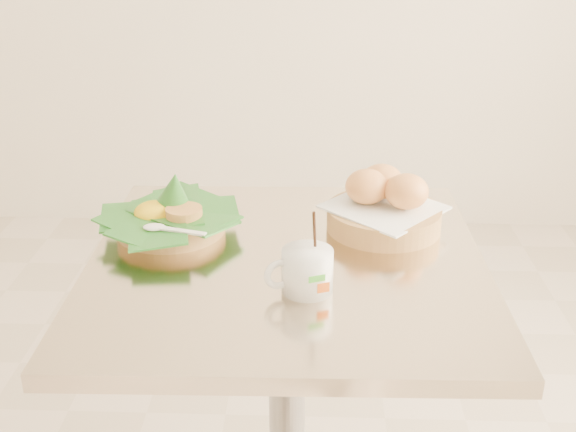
{
  "coord_description": "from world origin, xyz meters",
  "views": [
    {
      "loc": [
        0.24,
        -1.18,
        1.33
      ],
      "look_at": [
        0.19,
        -0.01,
        0.82
      ],
      "focal_mm": 45.0,
      "sensor_mm": 36.0,
      "label": 1
    }
  ],
  "objects_px": {
    "rice_basket": "(170,214)",
    "bread_basket": "(384,206)",
    "coffee_mug": "(306,270)",
    "cafe_table": "(287,362)"
  },
  "relations": [
    {
      "from": "cafe_table",
      "to": "rice_basket",
      "type": "relative_size",
      "value": 2.9
    },
    {
      "from": "cafe_table",
      "to": "bread_basket",
      "type": "height_order",
      "value": "bread_basket"
    },
    {
      "from": "rice_basket",
      "to": "bread_basket",
      "type": "bearing_deg",
      "value": 4.61
    },
    {
      "from": "cafe_table",
      "to": "coffee_mug",
      "type": "xyz_separation_m",
      "value": [
        0.04,
        -0.11,
        0.26
      ]
    },
    {
      "from": "rice_basket",
      "to": "bread_basket",
      "type": "height_order",
      "value": "rice_basket"
    },
    {
      "from": "cafe_table",
      "to": "bread_basket",
      "type": "bearing_deg",
      "value": 37.9
    },
    {
      "from": "rice_basket",
      "to": "coffee_mug",
      "type": "bearing_deg",
      "value": -40.27
    },
    {
      "from": "coffee_mug",
      "to": "bread_basket",
      "type": "bearing_deg",
      "value": 60.05
    },
    {
      "from": "cafe_table",
      "to": "coffee_mug",
      "type": "bearing_deg",
      "value": -72.73
    },
    {
      "from": "rice_basket",
      "to": "bread_basket",
      "type": "xyz_separation_m",
      "value": [
        0.41,
        0.03,
        0.01
      ]
    }
  ]
}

